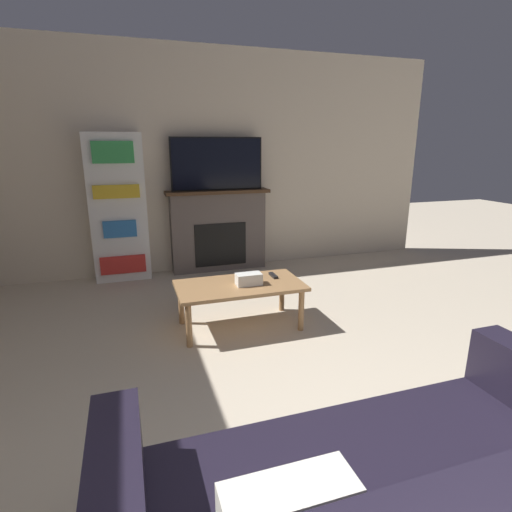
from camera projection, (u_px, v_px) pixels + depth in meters
wall_back at (210, 163)px, 4.98m from camera, size 6.09×0.06×2.70m
fireplace at (218, 230)px, 5.09m from camera, size 1.29×0.28×1.03m
tv at (217, 164)px, 4.85m from camera, size 1.13×0.03×0.63m
coffee_table at (240, 289)px, 3.47m from camera, size 1.09×0.58×0.40m
tissue_box at (249, 279)px, 3.43m from camera, size 0.22×0.12×0.10m
remote_control at (273, 275)px, 3.65m from camera, size 0.04×0.15×0.02m
bookshelf at (118, 209)px, 4.63m from camera, size 0.63×0.29×1.70m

